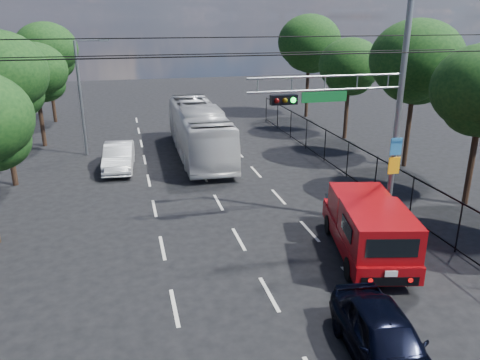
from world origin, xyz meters
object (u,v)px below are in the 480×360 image
object	(u,v)px
white_bus	(199,131)
white_van	(119,157)
signal_mast	(372,101)
navy_hatchback	(384,339)
red_pickup	(368,226)

from	to	relation	value
white_bus	white_van	xyz separation A→B (m)	(-4.95, -1.71, -0.85)
signal_mast	white_van	bearing A→B (deg)	133.15
navy_hatchback	white_bus	distance (m)	19.88
signal_mast	white_bus	world-z (taller)	signal_mast
navy_hatchback	red_pickup	bearing A→B (deg)	72.37
red_pickup	white_bus	distance (m)	15.03
signal_mast	white_bus	size ratio (longest dim) A/B	0.83
white_bus	white_van	distance (m)	5.31
red_pickup	white_van	bearing A→B (deg)	124.09
red_pickup	navy_hatchback	distance (m)	5.79
red_pickup	white_van	size ratio (longest dim) A/B	1.37
red_pickup	white_bus	xyz separation A→B (m)	(-3.74, 14.55, 0.42)
red_pickup	white_bus	size ratio (longest dim) A/B	0.54
navy_hatchback	white_bus	world-z (taller)	white_bus
white_van	navy_hatchback	bearing A→B (deg)	-66.70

